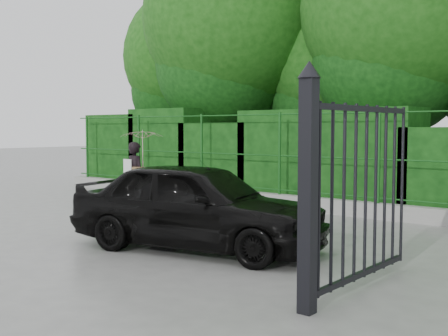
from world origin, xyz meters
The scene contains 8 objects.
ground centered at (0.00, 0.00, 0.00)m, with size 80.00×80.00×0.00m, color gray.
kerb centered at (0.00, 4.50, 0.15)m, with size 14.00×0.25×0.30m, color #9E9E99.
fence centered at (0.22, 4.50, 1.20)m, with size 14.13×0.06×1.80m.
hedge centered at (-0.28, 5.50, 1.03)m, with size 14.20×1.20×2.29m.
trees centered at (1.14, 7.74, 4.62)m, with size 17.10×6.15×8.08m.
gate centered at (4.60, -0.72, 1.19)m, with size 0.22×2.33×2.36m.
woman centered at (-1.70, 2.33, 1.14)m, with size 0.88×0.90×1.72m.
car centered at (1.89, 0.22, 0.64)m, with size 1.52×3.78×1.29m, color black.
Camera 1 is at (7.32, -5.67, 1.74)m, focal length 45.00 mm.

